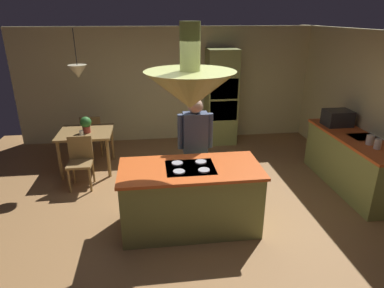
{
  "coord_description": "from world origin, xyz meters",
  "views": [
    {
      "loc": [
        -0.48,
        -4.1,
        2.77
      ],
      "look_at": [
        0.1,
        0.4,
        1.0
      ],
      "focal_mm": 31.04,
      "sensor_mm": 36.0,
      "label": 1
    }
  ],
  "objects_px": {
    "chair_by_back_wall": "(92,133)",
    "canister_sugar": "(370,140)",
    "dining_table": "(86,137)",
    "microwave_on_counter": "(338,118)",
    "cup_on_table": "(81,133)",
    "canister_flour": "(378,144)",
    "person_at_island": "(195,144)",
    "kitchen_island": "(190,197)",
    "oven_tower": "(221,97)",
    "potted_plant_on_table": "(86,124)",
    "chair_facing_island": "(80,158)"
  },
  "relations": [
    {
      "from": "chair_by_back_wall",
      "to": "canister_sugar",
      "type": "bearing_deg",
      "value": 153.11
    },
    {
      "from": "dining_table",
      "to": "microwave_on_counter",
      "type": "xyz_separation_m",
      "value": [
        4.54,
        -0.68,
        0.4
      ]
    },
    {
      "from": "cup_on_table",
      "to": "canister_flour",
      "type": "bearing_deg",
      "value": -19.25
    },
    {
      "from": "canister_sugar",
      "to": "microwave_on_counter",
      "type": "relative_size",
      "value": 0.32
    },
    {
      "from": "person_at_island",
      "to": "chair_by_back_wall",
      "type": "height_order",
      "value": "person_at_island"
    },
    {
      "from": "cup_on_table",
      "to": "canister_sugar",
      "type": "height_order",
      "value": "canister_sugar"
    },
    {
      "from": "dining_table",
      "to": "microwave_on_counter",
      "type": "distance_m",
      "value": 4.61
    },
    {
      "from": "cup_on_table",
      "to": "microwave_on_counter",
      "type": "xyz_separation_m",
      "value": [
        4.57,
        -0.46,
        0.24
      ]
    },
    {
      "from": "kitchen_island",
      "to": "cup_on_table",
      "type": "xyz_separation_m",
      "value": [
        -1.73,
        1.88,
        0.35
      ]
    },
    {
      "from": "oven_tower",
      "to": "canister_sugar",
      "type": "bearing_deg",
      "value": -57.95
    },
    {
      "from": "kitchen_island",
      "to": "oven_tower",
      "type": "xyz_separation_m",
      "value": [
        1.1,
        3.24,
        0.59
      ]
    },
    {
      "from": "canister_flour",
      "to": "microwave_on_counter",
      "type": "bearing_deg",
      "value": 90.0
    },
    {
      "from": "chair_by_back_wall",
      "to": "potted_plant_on_table",
      "type": "height_order",
      "value": "potted_plant_on_table"
    },
    {
      "from": "kitchen_island",
      "to": "canister_flour",
      "type": "xyz_separation_m",
      "value": [
        2.84,
        0.28,
        0.53
      ]
    },
    {
      "from": "kitchen_island",
      "to": "chair_by_back_wall",
      "type": "xyz_separation_m",
      "value": [
        -1.7,
        2.77,
        0.05
      ]
    },
    {
      "from": "person_at_island",
      "to": "microwave_on_counter",
      "type": "relative_size",
      "value": 3.58
    },
    {
      "from": "dining_table",
      "to": "potted_plant_on_table",
      "type": "height_order",
      "value": "potted_plant_on_table"
    },
    {
      "from": "chair_facing_island",
      "to": "kitchen_island",
      "type": "bearing_deg",
      "value": -40.16
    },
    {
      "from": "person_at_island",
      "to": "potted_plant_on_table",
      "type": "bearing_deg",
      "value": 144.28
    },
    {
      "from": "dining_table",
      "to": "canister_flour",
      "type": "height_order",
      "value": "canister_flour"
    },
    {
      "from": "chair_by_back_wall",
      "to": "canister_flour",
      "type": "height_order",
      "value": "canister_flour"
    },
    {
      "from": "chair_facing_island",
      "to": "canister_flour",
      "type": "distance_m",
      "value": 4.71
    },
    {
      "from": "person_at_island",
      "to": "canister_flour",
      "type": "xyz_separation_m",
      "value": [
        2.68,
        -0.43,
        0.04
      ]
    },
    {
      "from": "potted_plant_on_table",
      "to": "canister_sugar",
      "type": "distance_m",
      "value": 4.77
    },
    {
      "from": "dining_table",
      "to": "kitchen_island",
      "type": "bearing_deg",
      "value": -51.01
    },
    {
      "from": "potted_plant_on_table",
      "to": "canister_sugar",
      "type": "bearing_deg",
      "value": -19.2
    },
    {
      "from": "chair_by_back_wall",
      "to": "potted_plant_on_table",
      "type": "xyz_separation_m",
      "value": [
        0.04,
        -0.74,
        0.42
      ]
    },
    {
      "from": "kitchen_island",
      "to": "microwave_on_counter",
      "type": "distance_m",
      "value": 3.23
    },
    {
      "from": "cup_on_table",
      "to": "microwave_on_counter",
      "type": "bearing_deg",
      "value": -5.73
    },
    {
      "from": "person_at_island",
      "to": "potted_plant_on_table",
      "type": "distance_m",
      "value": 2.25
    },
    {
      "from": "oven_tower",
      "to": "chair_facing_island",
      "type": "distance_m",
      "value": 3.38
    },
    {
      "from": "dining_table",
      "to": "canister_sugar",
      "type": "height_order",
      "value": "canister_sugar"
    },
    {
      "from": "person_at_island",
      "to": "chair_facing_island",
      "type": "distance_m",
      "value": 2.05
    },
    {
      "from": "chair_facing_island",
      "to": "cup_on_table",
      "type": "height_order",
      "value": "chair_facing_island"
    },
    {
      "from": "person_at_island",
      "to": "canister_flour",
      "type": "bearing_deg",
      "value": -9.23
    },
    {
      "from": "canister_flour",
      "to": "microwave_on_counter",
      "type": "height_order",
      "value": "microwave_on_counter"
    },
    {
      "from": "kitchen_island",
      "to": "oven_tower",
      "type": "relative_size",
      "value": 0.89
    },
    {
      "from": "dining_table",
      "to": "canister_sugar",
      "type": "bearing_deg",
      "value": -19.82
    },
    {
      "from": "oven_tower",
      "to": "person_at_island",
      "type": "relative_size",
      "value": 1.28
    },
    {
      "from": "person_at_island",
      "to": "chair_facing_island",
      "type": "height_order",
      "value": "person_at_island"
    },
    {
      "from": "chair_by_back_wall",
      "to": "cup_on_table",
      "type": "distance_m",
      "value": 0.94
    },
    {
      "from": "oven_tower",
      "to": "chair_by_back_wall",
      "type": "relative_size",
      "value": 2.42
    },
    {
      "from": "kitchen_island",
      "to": "chair_by_back_wall",
      "type": "relative_size",
      "value": 2.16
    },
    {
      "from": "canister_sugar",
      "to": "oven_tower",
      "type": "bearing_deg",
      "value": 122.05
    },
    {
      "from": "canister_flour",
      "to": "oven_tower",
      "type": "bearing_deg",
      "value": 120.45
    },
    {
      "from": "oven_tower",
      "to": "microwave_on_counter",
      "type": "height_order",
      "value": "oven_tower"
    },
    {
      "from": "canister_sugar",
      "to": "chair_by_back_wall",
      "type": "bearing_deg",
      "value": 153.11
    },
    {
      "from": "dining_table",
      "to": "canister_flour",
      "type": "xyz_separation_m",
      "value": [
        4.54,
        -1.82,
        0.33
      ]
    },
    {
      "from": "oven_tower",
      "to": "microwave_on_counter",
      "type": "xyz_separation_m",
      "value": [
        1.74,
        -1.82,
        -0.0
      ]
    },
    {
      "from": "dining_table",
      "to": "chair_by_back_wall",
      "type": "bearing_deg",
      "value": 90.0
    }
  ]
}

